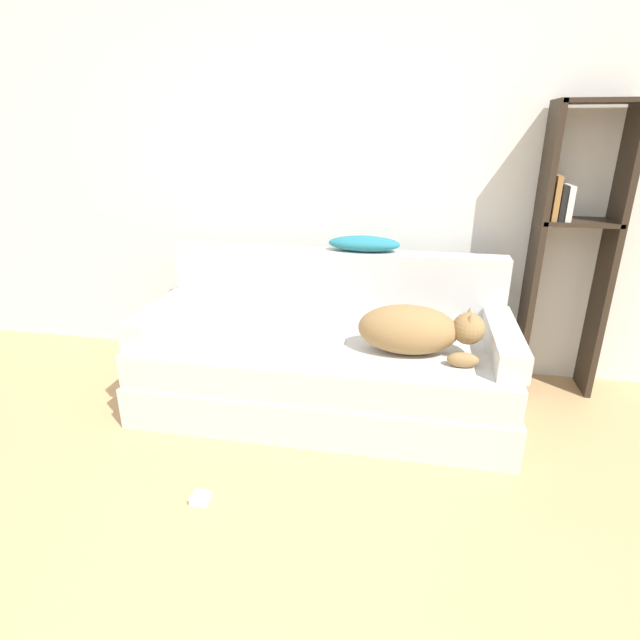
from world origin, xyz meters
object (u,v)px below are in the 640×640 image
at_px(couch, 323,373).
at_px(laptop, 317,345).
at_px(dog, 416,330).
at_px(throw_pillow, 364,244).
at_px(power_adapter, 201,498).
at_px(bookshelf, 572,240).

bearing_deg(couch, laptop, -94.49).
distance_m(dog, throw_pillow, 0.69).
distance_m(couch, power_adapter, 1.02).
bearing_deg(bookshelf, power_adapter, -140.59).
xyz_separation_m(dog, power_adapter, (-0.89, -0.82, -0.55)).
distance_m(throw_pillow, power_adapter, 1.69).
height_order(bookshelf, power_adapter, bookshelf).
distance_m(dog, power_adapter, 1.33).
relative_size(dog, laptop, 2.27).
bearing_deg(couch, dog, -11.13).
xyz_separation_m(bookshelf, power_adapter, (-1.76, -1.44, -0.93)).
xyz_separation_m(couch, throw_pillow, (0.18, 0.40, 0.69)).
bearing_deg(throw_pillow, bookshelf, 5.73).
bearing_deg(laptop, power_adapter, -116.18).
height_order(throw_pillow, power_adapter, throw_pillow).
relative_size(laptop, power_adapter, 3.74).
xyz_separation_m(laptop, bookshelf, (1.38, 0.64, 0.51)).
bearing_deg(power_adapter, bookshelf, 39.41).
height_order(dog, bookshelf, bookshelf).
distance_m(couch, throw_pillow, 0.82).
bearing_deg(throw_pillow, power_adapter, -112.84).
height_order(couch, throw_pillow, throw_pillow).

